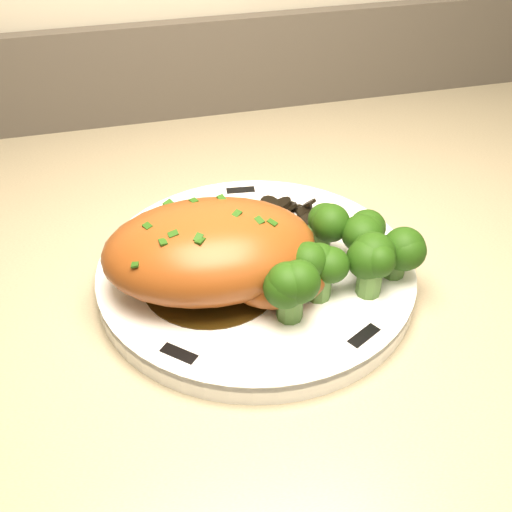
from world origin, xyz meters
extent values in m
cylinder|color=white|center=(-0.70, 1.65, 0.95)|extent=(0.34, 0.34, 0.02)
cube|color=black|center=(-0.68, 1.76, 0.96)|extent=(0.03, 0.01, 0.00)
cube|color=black|center=(-0.81, 1.70, 0.96)|extent=(0.02, 0.03, 0.00)
cube|color=black|center=(-0.78, 1.56, 0.96)|extent=(0.03, 0.03, 0.00)
cube|color=black|center=(-0.64, 1.54, 0.96)|extent=(0.03, 0.02, 0.00)
cube|color=black|center=(-0.58, 1.67, 0.96)|extent=(0.02, 0.03, 0.00)
cylinder|color=#302108|center=(-0.74, 1.63, 0.96)|extent=(0.12, 0.12, 0.00)
ellipsoid|color=#984A1A|center=(-0.74, 1.63, 0.99)|extent=(0.18, 0.13, 0.07)
ellipsoid|color=#984A1A|center=(-0.69, 1.60, 0.98)|extent=(0.09, 0.07, 0.04)
cube|color=#1D450E|center=(-0.79, 1.64, 1.02)|extent=(0.01, 0.01, 0.00)
cube|color=#1D450E|center=(-0.77, 1.64, 1.02)|extent=(0.01, 0.01, 0.00)
cube|color=#1D450E|center=(-0.75, 1.64, 1.03)|extent=(0.01, 0.01, 0.00)
cube|color=#1D450E|center=(-0.73, 1.64, 1.03)|extent=(0.01, 0.01, 0.00)
cube|color=#1D450E|center=(-0.71, 1.64, 1.02)|extent=(0.01, 0.01, 0.00)
cube|color=#1D450E|center=(-0.69, 1.63, 1.02)|extent=(0.01, 0.01, 0.00)
cylinder|color=black|center=(-0.62, 1.70, 0.96)|extent=(0.01, 0.01, 0.01)
cylinder|color=black|center=(-0.62, 1.71, 0.96)|extent=(0.02, 0.02, 0.01)
cylinder|color=black|center=(-0.63, 1.71, 0.97)|extent=(0.02, 0.02, 0.01)
cylinder|color=black|center=(-0.63, 1.72, 0.96)|extent=(0.02, 0.02, 0.01)
cylinder|color=black|center=(-0.64, 1.72, 0.96)|extent=(0.02, 0.02, 0.01)
cylinder|color=black|center=(-0.65, 1.72, 0.97)|extent=(0.02, 0.01, 0.01)
cylinder|color=black|center=(-0.65, 1.72, 0.96)|extent=(0.02, 0.02, 0.01)
cylinder|color=black|center=(-0.66, 1.72, 0.96)|extent=(0.02, 0.02, 0.00)
cylinder|color=black|center=(-0.67, 1.72, 0.97)|extent=(0.02, 0.02, 0.01)
cylinder|color=black|center=(-0.67, 1.71, 0.96)|extent=(0.02, 0.02, 0.01)
cylinder|color=black|center=(-0.68, 1.71, 0.96)|extent=(0.02, 0.02, 0.01)
cylinder|color=black|center=(-0.68, 1.70, 0.97)|extent=(0.02, 0.02, 0.01)
cylinder|color=black|center=(-0.68, 1.70, 0.96)|extent=(0.02, 0.02, 0.01)
cylinder|color=black|center=(-0.67, 1.69, 0.96)|extent=(0.03, 0.03, 0.01)
cylinder|color=black|center=(-0.67, 1.69, 0.97)|extent=(0.02, 0.03, 0.02)
cylinder|color=black|center=(-0.66, 1.69, 0.96)|extent=(0.02, 0.03, 0.02)
cylinder|color=black|center=(-0.65, 1.68, 0.96)|extent=(0.02, 0.02, 0.01)
cylinder|color=black|center=(-0.65, 1.68, 0.97)|extent=(0.02, 0.02, 0.01)
cylinder|color=black|center=(-0.64, 1.69, 0.96)|extent=(0.03, 0.03, 0.01)
cylinder|color=black|center=(-0.63, 1.69, 0.96)|extent=(0.03, 0.03, 0.01)
cylinder|color=black|center=(-0.63, 1.69, 0.97)|extent=(0.03, 0.03, 0.02)
cylinder|color=black|center=(-0.62, 1.70, 0.96)|extent=(0.03, 0.03, 0.01)
cylinder|color=#4D7732|center=(-0.67, 1.63, 0.97)|extent=(0.02, 0.02, 0.03)
sphere|color=black|center=(-0.67, 1.63, 0.99)|extent=(0.03, 0.03, 0.03)
cylinder|color=#4D7732|center=(-0.64, 1.65, 0.97)|extent=(0.02, 0.02, 0.03)
sphere|color=black|center=(-0.64, 1.65, 0.99)|extent=(0.03, 0.03, 0.03)
cylinder|color=#4D7732|center=(-0.60, 1.63, 0.97)|extent=(0.02, 0.02, 0.03)
sphere|color=black|center=(-0.60, 1.63, 0.99)|extent=(0.03, 0.03, 0.03)
cylinder|color=#4D7732|center=(-0.66, 1.59, 0.97)|extent=(0.02, 0.02, 0.03)
sphere|color=black|center=(-0.66, 1.59, 0.99)|extent=(0.03, 0.03, 0.03)
cylinder|color=#4D7732|center=(-0.62, 1.59, 0.97)|extent=(0.02, 0.02, 0.03)
sphere|color=black|center=(-0.62, 1.59, 0.99)|extent=(0.03, 0.03, 0.03)
cylinder|color=#4D7732|center=(-0.59, 1.60, 0.97)|extent=(0.02, 0.02, 0.03)
sphere|color=black|center=(-0.59, 1.60, 0.99)|extent=(0.03, 0.03, 0.03)
cylinder|color=#4D7732|center=(-0.69, 1.58, 0.97)|extent=(0.02, 0.02, 0.03)
sphere|color=black|center=(-0.69, 1.58, 0.99)|extent=(0.03, 0.03, 0.03)
camera|label=1|loc=(-0.80, 1.22, 1.31)|focal=45.00mm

